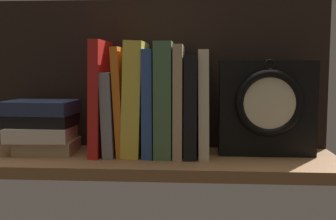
{
  "coord_description": "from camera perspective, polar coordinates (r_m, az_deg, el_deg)",
  "views": [
    {
      "loc": [
        9.97,
        -94.45,
        20.41
      ],
      "look_at": [
        3.02,
        3.21,
        10.12
      ],
      "focal_mm": 45.99,
      "sensor_mm": 36.0,
      "label": 1
    }
  ],
  "objects": [
    {
      "name": "book_stack_side",
      "position": [
        1.05,
        -16.29,
        -2.02
      ],
      "size": [
        16.6,
        13.2,
        12.12
      ],
      "color": "#9E8966",
      "rests_on": "ground_plane"
    },
    {
      "name": "book_blue_modern",
      "position": [
        0.99,
        -2.36,
        1.03
      ],
      "size": [
        2.37,
        15.23,
        23.76
      ],
      "primitive_type": "cube",
      "rotation": [
        0.0,
        -0.0,
        0.0
      ],
      "color": "#2D4C8E",
      "rests_on": "ground_plane"
    },
    {
      "name": "framed_clock",
      "position": [
        1.0,
        12.97,
        0.37
      ],
      "size": [
        21.39,
        7.74,
        21.71
      ],
      "color": "black",
      "rests_on": "ground_plane"
    },
    {
      "name": "back_panel",
      "position": [
        1.07,
        -1.29,
        4.77
      ],
      "size": [
        82.34,
        1.2,
        36.24
      ],
      "primitive_type": "cube",
      "color": "black",
      "rests_on": "ground_plane"
    },
    {
      "name": "book_cream_twain",
      "position": [
        0.98,
        4.7,
        0.96
      ],
      "size": [
        2.56,
        14.63,
        23.69
      ],
      "primitive_type": "cube",
      "rotation": [
        0.0,
        -0.01,
        0.0
      ],
      "color": "beige",
      "rests_on": "ground_plane"
    },
    {
      "name": "book_black_skeptic",
      "position": [
        0.98,
        3.05,
        0.65
      ],
      "size": [
        2.88,
        16.36,
        22.56
      ],
      "primitive_type": "cube",
      "rotation": [
        0.0,
        0.0,
        0.0
      ],
      "color": "black",
      "rests_on": "ground_plane"
    },
    {
      "name": "book_yellow_seinlanguage",
      "position": [
        0.99,
        -4.33,
        1.57
      ],
      "size": [
        4.88,
        14.65,
        25.7
      ],
      "primitive_type": "cube",
      "rotation": [
        0.0,
        0.04,
        0.0
      ],
      "color": "gold",
      "rests_on": "ground_plane"
    },
    {
      "name": "book_tan_shortstories",
      "position": [
        0.98,
        1.47,
        1.3
      ],
      "size": [
        2.12,
        16.41,
        24.75
      ],
      "primitive_type": "cube",
      "rotation": [
        0.0,
        -0.0,
        0.0
      ],
      "color": "tan",
      "rests_on": "ground_plane"
    },
    {
      "name": "book_gray_chess",
      "position": [
        1.0,
        -7.38,
        -0.37
      ],
      "size": [
        2.98,
        15.17,
        18.83
      ],
      "primitive_type": "cube",
      "rotation": [
        0.0,
        -0.03,
        0.0
      ],
      "color": "gray",
      "rests_on": "ground_plane"
    },
    {
      "name": "book_green_romantic",
      "position": [
        0.98,
        -0.41,
        1.5
      ],
      "size": [
        3.89,
        16.11,
        25.43
      ],
      "primitive_type": "cube",
      "rotation": [
        0.0,
        -0.0,
        0.0
      ],
      "color": "#476B44",
      "rests_on": "ground_plane"
    },
    {
      "name": "book_orange_pandolfini",
      "position": [
        1.0,
        -6.1,
        1.21
      ],
      "size": [
        2.84,
        13.96,
        24.36
      ],
      "primitive_type": "cube",
      "rotation": [
        0.0,
        -0.05,
        0.0
      ],
      "color": "orange",
      "rests_on": "ground_plane"
    },
    {
      "name": "ground_plane",
      "position": [
        0.97,
        -1.92,
        -6.85
      ],
      "size": [
        82.34,
        25.23,
        2.5
      ],
      "primitive_type": "cube",
      "color": "brown"
    },
    {
      "name": "book_red_requiem",
      "position": [
        1.0,
        -8.86,
        1.66
      ],
      "size": [
        2.8,
        16.31,
        25.91
      ],
      "primitive_type": "cube",
      "rotation": [
        0.0,
        0.02,
        0.0
      ],
      "color": "red",
      "rests_on": "ground_plane"
    }
  ]
}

